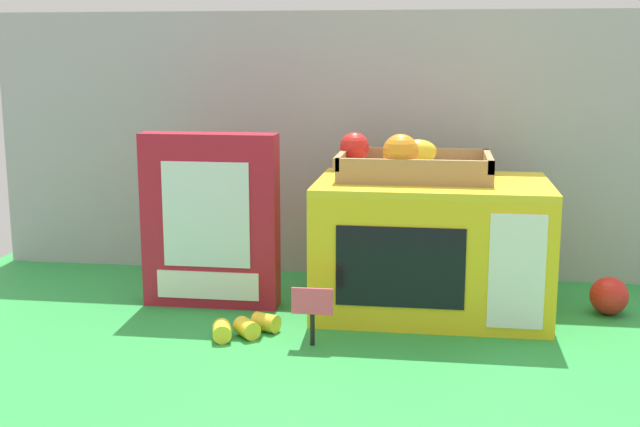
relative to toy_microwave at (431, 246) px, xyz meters
The scene contains 8 objects.
ground_plane 0.21m from the toy_microwave, behind, with size 1.70×1.70×0.00m, color green.
display_back_panel 0.35m from the toy_microwave, 124.30° to the left, with size 1.61×0.03×0.57m, color #A0A3A8.
toy_microwave is the anchor object (origin of this frame).
food_groups_crate 0.16m from the toy_microwave, 151.75° to the left, with size 0.29×0.19×0.09m.
cookie_set_box 0.42m from the toy_microwave, behind, with size 0.26×0.06×0.34m.
price_sign 0.30m from the toy_microwave, 130.44° to the right, with size 0.07×0.01×0.10m.
loose_toy_banana 0.39m from the toy_microwave, 148.00° to the right, with size 0.11×0.11×0.03m.
loose_toy_apple 0.35m from the toy_microwave, ahead, with size 0.07×0.07×0.07m, color red.
Camera 1 is at (0.18, -1.53, 0.49)m, focal length 46.45 mm.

